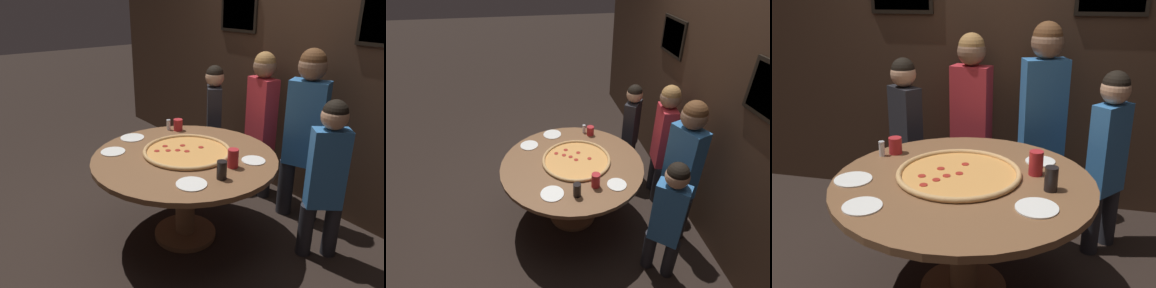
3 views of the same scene
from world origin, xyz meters
TOP-DOWN VIEW (x-y plane):
  - back_wall at (0.00, 1.33)m, footprint 6.40×0.08m
  - dining_table at (0.00, 0.00)m, footprint 1.45×1.45m
  - giant_pizza at (-0.04, 0.05)m, footprint 0.71×0.71m
  - drink_cup_front_edge at (0.47, -0.03)m, footprint 0.07×0.07m
  - drink_cup_beside_pizza at (-0.51, 0.30)m, footprint 0.08×0.08m
  - drink_cup_by_shaker at (0.38, 0.16)m, footprint 0.08×0.08m
  - white_plate_left_side at (-0.59, -0.14)m, footprint 0.21×0.21m
  - white_plate_right_side at (-0.40, -0.42)m, footprint 0.19×0.19m
  - white_plate_near_front at (0.42, -0.25)m, footprint 0.21×0.21m
  - white_plate_far_back at (0.40, 0.36)m, footprint 0.18×0.18m
  - condiment_shaker at (-0.58, 0.24)m, footprint 0.04×0.04m
  - diner_centre_back at (-0.65, 0.85)m, footprint 0.32×0.28m
  - diner_far_left at (0.82, 0.68)m, footprint 0.29×0.31m
  - diner_far_right at (0.37, 1.00)m, footprint 0.40×0.27m
  - diner_side_left at (-0.18, 1.05)m, footprint 0.37×0.22m

SIDE VIEW (x-z plane):
  - dining_table at x=0.00m, z-range 0.22..0.96m
  - diner_far_left at x=0.82m, z-range 0.08..1.34m
  - diner_centre_back at x=-0.65m, z-range 0.09..1.35m
  - white_plate_left_side at x=-0.59m, z-range 0.74..0.75m
  - white_plate_right_side at x=-0.40m, z-range 0.74..0.75m
  - white_plate_near_front at x=0.42m, z-range 0.74..0.75m
  - white_plate_far_back at x=0.40m, z-range 0.74..0.75m
  - giant_pizza at x=-0.04m, z-range 0.74..0.77m
  - condiment_shaker at x=-0.58m, z-range 0.74..0.84m
  - drink_cup_beside_pizza at x=-0.51m, z-range 0.74..0.85m
  - drink_cup_front_edge at x=0.47m, z-range 0.74..0.87m
  - drink_cup_by_shaker at x=0.38m, z-range 0.74..0.88m
  - diner_side_left at x=-0.18m, z-range 0.10..1.53m
  - diner_far_right at x=0.37m, z-range 0.10..1.63m
  - back_wall at x=0.00m, z-range 0.00..2.60m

